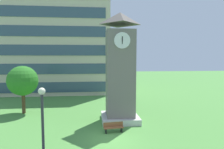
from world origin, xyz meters
name	(u,v)px	position (x,y,z in m)	size (l,w,h in m)	color
ground_plane	(110,140)	(0.00, 0.00, 0.00)	(160.00, 160.00, 0.00)	#4C893D
office_building	(57,44)	(-8.65, 25.88, 9.60)	(20.81, 14.07, 19.20)	beige
clock_tower	(120,73)	(1.48, 4.80, 5.09)	(3.83, 3.83, 11.31)	slate
park_bench	(114,127)	(0.47, 1.61, 0.46)	(1.84, 0.68, 0.88)	brown
street_lamp	(43,125)	(-3.88, -5.38, 3.27)	(0.36, 0.36, 5.19)	#333338
tree_by_building	(23,81)	(-9.70, 8.66, 3.94)	(3.56, 3.56, 5.74)	#513823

